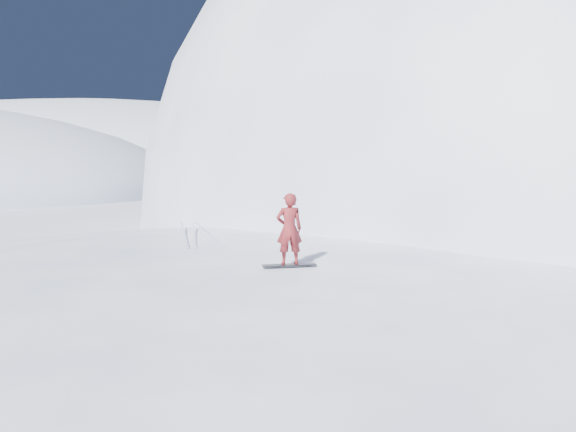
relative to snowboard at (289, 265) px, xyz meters
name	(u,v)px	position (x,y,z in m)	size (l,w,h in m)	color
ground	(227,363)	(-1.54, -0.16, -2.41)	(400.00, 400.00, 0.00)	white
near_ridge	(269,323)	(-0.54, 2.84, -2.41)	(36.00, 28.00, 4.80)	white
summit_peak	(546,224)	(20.46, 25.84, -2.41)	(60.00, 56.00, 56.00)	white
peak_shoulder	(412,236)	(8.46, 19.84, -2.41)	(28.00, 24.00, 18.00)	white
far_ridge_c	(98,179)	(-41.54, 109.84, -2.41)	(140.00, 90.00, 36.00)	white
wind_bumps	(214,334)	(-2.10, 1.96, -2.41)	(16.00, 14.40, 1.00)	white
snowboard	(289,265)	(0.00, 0.00, 0.00)	(1.33, 0.25, 0.02)	black
snowboarder	(289,229)	(0.00, 0.00, 0.89)	(0.64, 0.42, 1.75)	maroon
board_tracks	(196,233)	(-3.09, 5.46, 0.01)	(2.38, 5.93, 0.04)	silver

